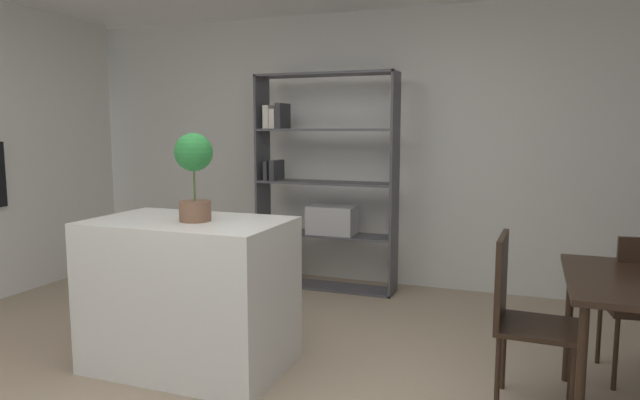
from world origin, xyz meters
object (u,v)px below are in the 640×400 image
at_px(dining_chair_island_side, 519,307).
at_px(kitchen_island, 190,294).
at_px(potted_plant_on_island, 194,168).
at_px(open_bookshelf, 319,193).

bearing_deg(dining_chair_island_side, kitchen_island, 97.18).
bearing_deg(kitchen_island, dining_chair_island_side, 4.85).
xyz_separation_m(kitchen_island, potted_plant_on_island, (0.07, -0.02, 0.79)).
bearing_deg(dining_chair_island_side, open_bookshelf, 47.46).
distance_m(kitchen_island, potted_plant_on_island, 0.79).
distance_m(kitchen_island, dining_chair_island_side, 1.95).
height_order(potted_plant_on_island, open_bookshelf, open_bookshelf).
bearing_deg(open_bookshelf, potted_plant_on_island, -91.73).
bearing_deg(open_bookshelf, kitchen_island, -93.70).
bearing_deg(potted_plant_on_island, open_bookshelf, 88.27).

